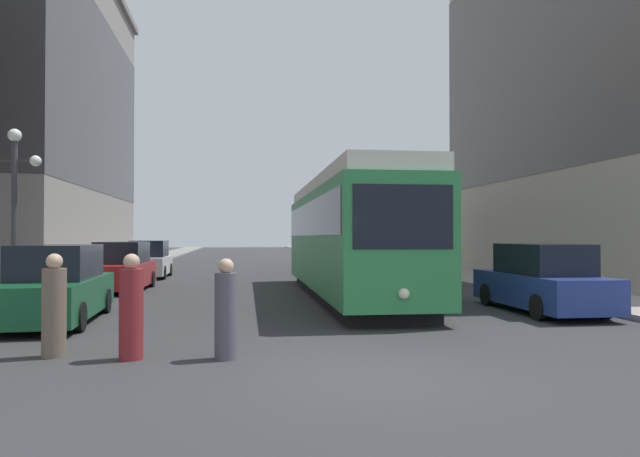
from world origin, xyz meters
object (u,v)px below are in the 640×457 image
Objects in this scene: transit_bus at (357,238)px; parked_car_left_far at (122,268)px; parked_car_right_far at (541,280)px; pedestrian_crossing_far at (54,309)px; parked_car_left_near at (149,260)px; pedestrian_crossing_near at (226,312)px; lamp_post_left_near at (14,187)px; pedestrian_on_sidewalk at (131,310)px; parked_car_left_mid at (56,286)px; streetcar at (346,234)px.

parked_car_left_far is at bearing -140.26° from transit_bus.
parked_car_right_far and parked_car_left_far have the same top height.
pedestrian_crossing_far is (-9.92, -21.79, -1.14)m from transit_bus.
parked_car_left_near is (-11.08, -2.92, -1.10)m from transit_bus.
lamp_post_left_near is at bearing 172.26° from pedestrian_crossing_near.
parked_car_left_far is 2.74× the size of pedestrian_on_sidewalk.
parked_car_left_mid is at bearing -89.03° from parked_car_left_far.
parked_car_left_mid reaches higher than pedestrian_on_sidewalk.
parked_car_right_far is at bearing -31.80° from parked_car_left_far.
parked_car_left_mid is 12.27m from parked_car_right_far.
parked_car_left_mid is 5.13m from pedestrian_on_sidewalk.
pedestrian_crossing_near is 1.55m from pedestrian_on_sidewalk.
parked_car_left_mid and parked_car_left_far have the same top height.
parked_car_left_near is 2.46× the size of pedestrian_on_sidewalk.
pedestrian_crossing_near is at bearing -78.33° from parked_car_left_near.
transit_bus is at bearing 55.71° from parked_car_left_mid.
streetcar is 10.18m from pedestrian_crossing_near.
pedestrian_crossing_far is at bearing 21.56° from parked_car_right_far.
pedestrian_on_sidewalk is at bearing -119.46° from streetcar.
pedestrian_crossing_far is (-6.72, -8.72, -1.29)m from streetcar.
pedestrian_on_sidewalk is at bearing -77.75° from parked_car_left_far.
transit_bus reaches higher than pedestrian_crossing_near.
pedestrian_crossing_near is (4.01, -12.62, -0.07)m from parked_car_left_far.
streetcar is at bearing -105.47° from transit_bus.
transit_bus is 19.91m from lamp_post_left_near.
parked_car_left_near is (-7.87, 10.14, -1.26)m from streetcar.
parked_car_right_far is 2.79× the size of pedestrian_on_sidewalk.
transit_bus is 23.97m from pedestrian_crossing_far.
pedestrian_crossing_near is at bearing -109.20° from transit_bus.
pedestrian_crossing_near is at bearing -51.23° from lamp_post_left_near.
transit_bus is at bearing 14.80° from parked_car_left_near.
transit_bus is 11.51m from parked_car_left_near.
pedestrian_crossing_far is 0.36× the size of lamp_post_left_near.
parked_car_left_near is 0.88× the size of lamp_post_left_near.
parked_car_left_near is 2.47× the size of pedestrian_crossing_far.
lamp_post_left_near is at bearing -101.90° from pedestrian_crossing_far.
pedestrian_on_sidewalk reaches higher than pedestrian_crossing_near.
parked_car_left_near reaches higher than pedestrian_crossing_near.
pedestrian_crossing_near is (-8.26, -4.71, -0.07)m from parked_car_right_far.
parked_car_right_far is 10.79m from pedestrian_on_sidewalk.
pedestrian_crossing_far is (1.16, -18.87, -0.04)m from parked_car_left_near.
streetcar reaches higher than parked_car_left_far.
lamp_post_left_near is (-1.90, 2.66, 2.54)m from parked_car_left_mid.
streetcar is 10.68m from pedestrian_on_sidewalk.
streetcar is at bearing 11.38° from lamp_post_left_near.
parked_car_right_far is (4.40, -4.61, -1.26)m from streetcar.
streetcar is 12.90m from parked_car_left_near.
lamp_post_left_near reaches higher than transit_bus.
parked_car_left_far is 12.65m from pedestrian_on_sidewalk.
lamp_post_left_near reaches higher than parked_car_left_near.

